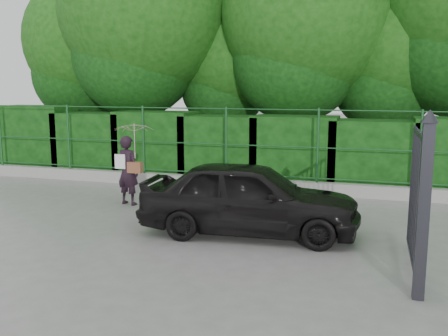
# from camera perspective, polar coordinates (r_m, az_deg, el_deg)

# --- Properties ---
(ground) EXTENTS (80.00, 80.00, 0.00)m
(ground) POSITION_cam_1_polar(r_m,az_deg,el_deg) (8.92, -10.64, -7.91)
(ground) COLOR gray
(kerb) EXTENTS (14.00, 0.25, 0.30)m
(kerb) POSITION_cam_1_polar(r_m,az_deg,el_deg) (12.92, -1.47, -1.64)
(kerb) COLOR #9E9E99
(kerb) RESTS_ON ground
(fence) EXTENTS (14.13, 0.06, 1.80)m
(fence) POSITION_cam_1_polar(r_m,az_deg,el_deg) (12.69, -0.54, 2.96)
(fence) COLOR #184B21
(fence) RESTS_ON kerb
(hedge) EXTENTS (14.20, 1.20, 2.01)m
(hedge) POSITION_cam_1_polar(r_m,az_deg,el_deg) (13.76, -0.56, 2.34)
(hedge) COLOR black
(hedge) RESTS_ON ground
(trees) EXTENTS (17.10, 6.15, 8.08)m
(trees) POSITION_cam_1_polar(r_m,az_deg,el_deg) (15.66, 6.49, 16.69)
(trees) COLOR black
(trees) RESTS_ON ground
(gate) EXTENTS (0.22, 2.33, 2.36)m
(gate) POSITION_cam_1_polar(r_m,az_deg,el_deg) (6.99, 21.55, -3.20)
(gate) COLOR #26262C
(gate) RESTS_ON ground
(woman) EXTENTS (0.90, 0.88, 1.82)m
(woman) POSITION_cam_1_polar(r_m,az_deg,el_deg) (11.16, -10.48, 1.88)
(woman) COLOR black
(woman) RESTS_ON ground
(car) EXTENTS (3.98, 1.82, 1.32)m
(car) POSITION_cam_1_polar(r_m,az_deg,el_deg) (8.90, 2.91, -3.38)
(car) COLOR black
(car) RESTS_ON ground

